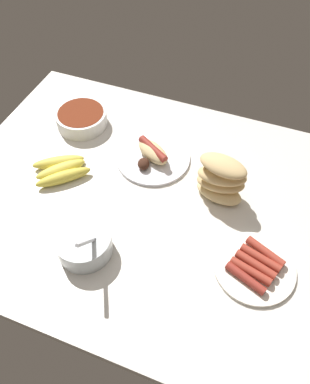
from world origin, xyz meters
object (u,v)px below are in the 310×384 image
object	(u,v)px
bowl_coleslaw	(84,243)
plate_hotdog_assembled	(153,155)
banana_bunch	(61,170)
bread_stack	(221,179)
bowl_chili	(82,118)
plate_sausages	(255,266)

from	to	relation	value
bowl_coleslaw	plate_hotdog_assembled	distance (cm)	37.24
banana_bunch	bread_stack	bearing A→B (deg)	10.94
banana_bunch	bowl_chili	bearing A→B (deg)	101.68
plate_sausages	bowl_chili	distance (cm)	74.30
banana_bunch	plate_sausages	distance (cm)	62.85
plate_hotdog_assembled	bowl_chili	xyz separation A→B (cm)	(-28.48, 6.70, 1.10)
bread_stack	plate_hotdog_assembled	xyz separation A→B (cm)	(-23.18, 6.53, -5.45)
bowl_coleslaw	bowl_chili	distance (cm)	49.79
bread_stack	plate_hotdog_assembled	bearing A→B (deg)	164.27
bowl_coleslaw	plate_sausages	world-z (taller)	bowl_coleslaw
bread_stack	bowl_coleslaw	bearing A→B (deg)	-132.32
banana_bunch	bowl_coleslaw	world-z (taller)	bowl_coleslaw
bread_stack	bowl_chili	world-z (taller)	bread_stack
bowl_coleslaw	plate_hotdog_assembled	size ratio (longest dim) A/B	0.67
banana_bunch	bowl_chili	world-z (taller)	bowl_chili
bowl_chili	bowl_coleslaw	bearing A→B (deg)	-61.21
banana_bunch	bowl_coleslaw	bearing A→B (deg)	-47.73
plate_sausages	bowl_chili	xyz separation A→B (cm)	(-66.55, 32.99, 1.75)
banana_bunch	plate_hotdog_assembled	world-z (taller)	plate_hotdog_assembled
bread_stack	banana_bunch	bearing A→B (deg)	-169.06
plate_hotdog_assembled	bowl_chili	size ratio (longest dim) A/B	1.37
plate_sausages	bread_stack	bearing A→B (deg)	127.02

